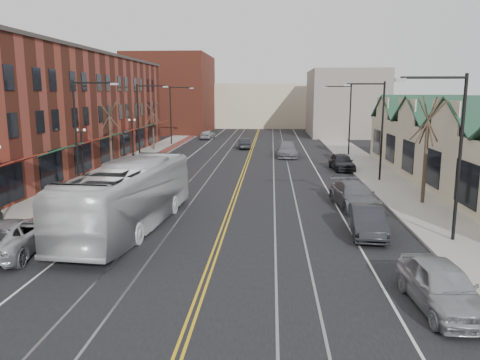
# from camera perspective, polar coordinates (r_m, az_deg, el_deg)

# --- Properties ---
(ground) EXTENTS (160.00, 160.00, 0.00)m
(ground) POSITION_cam_1_polar(r_m,az_deg,el_deg) (18.41, -4.47, -12.67)
(ground) COLOR black
(ground) RESTS_ON ground
(sidewalk_left) EXTENTS (4.00, 120.00, 0.15)m
(sidewalk_left) POSITION_cam_1_polar(r_m,az_deg,el_deg) (40.14, -17.44, -0.19)
(sidewalk_left) COLOR gray
(sidewalk_left) RESTS_ON ground
(sidewalk_right) EXTENTS (4.00, 120.00, 0.15)m
(sidewalk_right) POSITION_cam_1_polar(r_m,az_deg,el_deg) (38.60, 17.99, -0.64)
(sidewalk_right) COLOR gray
(sidewalk_right) RESTS_ON ground
(building_left) EXTENTS (10.00, 50.00, 11.00)m
(building_left) POSITION_cam_1_polar(r_m,az_deg,el_deg) (48.77, -22.56, 7.74)
(building_left) COLOR maroon
(building_left) RESTS_ON ground
(building_right) EXTENTS (8.00, 36.00, 4.60)m
(building_right) POSITION_cam_1_polar(r_m,az_deg,el_deg) (40.16, 26.50, 2.40)
(building_right) COLOR beige
(building_right) RESTS_ON ground
(backdrop_left) EXTENTS (14.00, 18.00, 14.00)m
(backdrop_left) POSITION_cam_1_polar(r_m,az_deg,el_deg) (88.68, -8.34, 10.34)
(backdrop_left) COLOR maroon
(backdrop_left) RESTS_ON ground
(backdrop_mid) EXTENTS (22.00, 14.00, 9.00)m
(backdrop_mid) POSITION_cam_1_polar(r_m,az_deg,el_deg) (101.79, 2.46, 9.05)
(backdrop_mid) COLOR beige
(backdrop_mid) RESTS_ON ground
(backdrop_right) EXTENTS (12.00, 16.00, 11.00)m
(backdrop_right) POSITION_cam_1_polar(r_m,az_deg,el_deg) (82.69, 12.69, 9.14)
(backdrop_right) COLOR slate
(backdrop_right) RESTS_ON ground
(streetlight_l_1) EXTENTS (3.33, 0.25, 8.00)m
(streetlight_l_1) POSITION_cam_1_polar(r_m,az_deg,el_deg) (35.50, -18.76, 6.44)
(streetlight_l_1) COLOR black
(streetlight_l_1) RESTS_ON sidewalk_left
(streetlight_l_2) EXTENTS (3.33, 0.25, 8.00)m
(streetlight_l_2) POSITION_cam_1_polar(r_m,az_deg,el_deg) (50.63, -11.82, 7.86)
(streetlight_l_2) COLOR black
(streetlight_l_2) RESTS_ON sidewalk_left
(streetlight_l_3) EXTENTS (3.33, 0.25, 8.00)m
(streetlight_l_3) POSITION_cam_1_polar(r_m,az_deg,el_deg) (66.17, -8.08, 8.58)
(streetlight_l_3) COLOR black
(streetlight_l_3) RESTS_ON sidewalk_left
(streetlight_r_0) EXTENTS (3.33, 0.25, 8.00)m
(streetlight_r_0) POSITION_cam_1_polar(r_m,az_deg,el_deg) (24.37, 24.37, 4.40)
(streetlight_r_0) COLOR black
(streetlight_r_0) RESTS_ON sidewalk_right
(streetlight_r_1) EXTENTS (3.33, 0.25, 8.00)m
(streetlight_r_1) POSITION_cam_1_polar(r_m,az_deg,el_deg) (39.71, 16.36, 6.96)
(streetlight_r_1) COLOR black
(streetlight_r_1) RESTS_ON sidewalk_right
(streetlight_r_2) EXTENTS (3.33, 0.25, 8.00)m
(streetlight_r_2) POSITION_cam_1_polar(r_m,az_deg,el_deg) (55.43, 12.82, 8.04)
(streetlight_r_2) COLOR black
(streetlight_r_2) RESTS_ON sidewalk_right
(lamppost_l_2) EXTENTS (0.84, 0.28, 4.27)m
(lamppost_l_2) POSITION_cam_1_polar(r_m,az_deg,el_deg) (40.11, -18.67, 2.81)
(lamppost_l_2) COLOR black
(lamppost_l_2) RESTS_ON sidewalk_left
(lamppost_l_3) EXTENTS (0.84, 0.28, 4.27)m
(lamppost_l_3) POSITION_cam_1_polar(r_m,az_deg,el_deg) (53.23, -12.95, 4.89)
(lamppost_l_3) COLOR black
(lamppost_l_3) RESTS_ON sidewalk_left
(tree_left_near) EXTENTS (1.78, 1.37, 6.48)m
(tree_left_near) POSITION_cam_1_polar(r_m,az_deg,el_deg) (45.44, -15.55, 5.50)
(tree_left_near) COLOR #382B21
(tree_left_near) RESTS_ON sidewalk_left
(tree_left_far) EXTENTS (1.66, 1.28, 6.02)m
(tree_left_far) POSITION_cam_1_polar(r_m,az_deg,el_deg) (60.75, -10.55, 6.68)
(tree_left_far) COLOR #382B21
(tree_left_far) RESTS_ON sidewalk_left
(tree_right_mid) EXTENTS (1.90, 1.46, 6.93)m
(tree_right_mid) POSITION_cam_1_polar(r_m,az_deg,el_deg) (32.49, 21.75, 3.65)
(tree_right_mid) COLOR #382B21
(tree_right_mid) RESTS_ON sidewalk_right
(manhole_far) EXTENTS (0.60, 0.60, 0.02)m
(manhole_far) POSITION_cam_1_polar(r_m,az_deg,el_deg) (29.16, -24.46, -4.47)
(manhole_far) COLOR #592D19
(manhole_far) RESTS_ON sidewalk_left
(traffic_signal) EXTENTS (0.18, 0.15, 3.80)m
(traffic_signal) POSITION_cam_1_polar(r_m,az_deg,el_deg) (43.07, -13.95, 3.75)
(traffic_signal) COLOR black
(traffic_signal) RESTS_ON sidewalk_left
(transit_bus) EXTENTS (4.16, 13.19, 3.61)m
(transit_bus) POSITION_cam_1_polar(r_m,az_deg,el_deg) (25.65, -13.31, -1.96)
(transit_bus) COLOR silver
(transit_bus) RESTS_ON ground
(parked_suv) EXTENTS (3.26, 6.06, 1.62)m
(parked_suv) POSITION_cam_1_polar(r_m,az_deg,el_deg) (23.97, -26.06, -6.12)
(parked_suv) COLOR #AEB1B6
(parked_suv) RESTS_ON ground
(parked_car_a) EXTENTS (2.25, 4.88, 1.62)m
(parked_car_a) POSITION_cam_1_polar(r_m,az_deg,el_deg) (17.64, 23.38, -11.77)
(parked_car_a) COLOR #98999F
(parked_car_a) RESTS_ON ground
(parked_car_b) EXTENTS (1.96, 4.73, 1.52)m
(parked_car_b) POSITION_cam_1_polar(r_m,az_deg,el_deg) (24.96, 15.26, -4.87)
(parked_car_b) COLOR #222328
(parked_car_b) RESTS_ON ground
(parked_car_c) EXTENTS (2.94, 5.79, 1.61)m
(parked_car_c) POSITION_cam_1_polar(r_m,az_deg,el_deg) (30.75, 13.75, -1.82)
(parked_car_c) COLOR slate
(parked_car_c) RESTS_ON ground
(parked_car_d) EXTENTS (2.26, 4.81, 1.59)m
(parked_car_d) POSITION_cam_1_polar(r_m,az_deg,el_deg) (45.38, 12.31, 2.18)
(parked_car_d) COLOR black
(parked_car_d) RESTS_ON ground
(distant_car_left) EXTENTS (1.85, 4.22, 1.35)m
(distant_car_left) POSITION_cam_1_polar(r_m,az_deg,el_deg) (61.33, 0.53, 4.45)
(distant_car_left) COLOR black
(distant_car_left) RESTS_ON ground
(distant_car_right) EXTENTS (2.34, 5.65, 1.63)m
(distant_car_right) POSITION_cam_1_polar(r_m,az_deg,el_deg) (53.76, 5.78, 3.68)
(distant_car_right) COLOR slate
(distant_car_right) RESTS_ON ground
(distant_car_far) EXTENTS (2.23, 4.55, 1.49)m
(distant_car_far) POSITION_cam_1_polar(r_m,az_deg,el_deg) (74.29, -3.96, 5.56)
(distant_car_far) COLOR #A9ABB0
(distant_car_far) RESTS_ON ground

